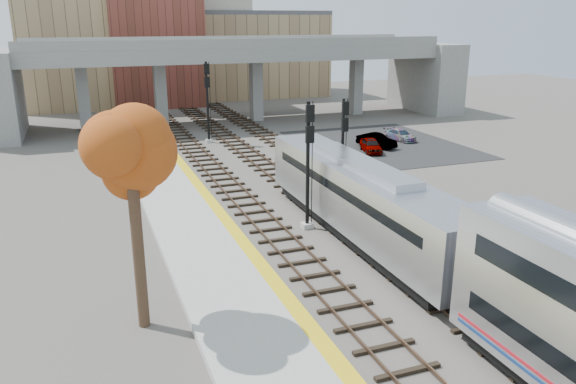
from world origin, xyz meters
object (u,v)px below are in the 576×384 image
object	(u,v)px
signal_mast_far	(208,102)
tree	(131,161)
car_a	(371,145)
locomotive	(360,198)
signal_mast_near	(308,167)
car_c	(400,135)
signal_mast_mid	(343,152)
car_b	(377,141)

from	to	relation	value
signal_mast_far	tree	size ratio (longest dim) A/B	0.86
car_a	signal_mast_far	bearing A→B (deg)	158.98
locomotive	signal_mast_near	distance (m)	3.38
car_c	signal_mast_mid	bearing A→B (deg)	-143.07
car_a	car_c	bearing A→B (deg)	49.39
locomotive	car_b	xyz separation A→B (m)	(11.91, 19.37, -1.59)
locomotive	tree	distance (m)	13.92
signal_mast_far	locomotive	bearing A→B (deg)	-85.57
signal_mast_near	tree	distance (m)	12.91
signal_mast_mid	signal_mast_far	world-z (taller)	signal_mast_far
locomotive	car_c	world-z (taller)	locomotive
signal_mast_near	car_c	size ratio (longest dim) A/B	1.96
signal_mast_far	car_b	xyz separation A→B (m)	(14.01, -7.71, -3.23)
signal_mast_near	tree	xyz separation A→B (m)	(-10.04, -7.54, 2.97)
signal_mast_mid	signal_mast_near	bearing A→B (deg)	-135.44
signal_mast_mid	car_c	xyz separation A→B (m)	(13.65, 15.01, -2.67)
signal_mast_mid	tree	distance (m)	18.58
tree	signal_mast_mid	bearing A→B (deg)	39.32
locomotive	car_b	bearing A→B (deg)	58.41
car_b	tree	bearing A→B (deg)	-157.50
car_c	car_b	bearing A→B (deg)	-163.24
signal_mast_near	car_b	size ratio (longest dim) A/B	1.86
tree	signal_mast_near	bearing A→B (deg)	36.93
signal_mast_near	tree	world-z (taller)	tree
signal_mast_near	car_a	xyz separation A→B (m)	(12.57, 15.54, -2.97)
car_b	signal_mast_far	bearing A→B (deg)	127.97
locomotive	car_a	size ratio (longest dim) A/B	5.18
car_c	signal_mast_far	bearing A→B (deg)	151.24
signal_mast_near	signal_mast_far	bearing A→B (deg)	90.00
signal_mast_near	signal_mast_far	xyz separation A→B (m)	(0.00, 24.81, 0.28)
locomotive	car_a	bearing A→B (deg)	59.58
locomotive	car_b	size ratio (longest dim) A/B	4.88
locomotive	car_b	distance (m)	22.79
signal_mast_far	car_c	distance (m)	18.96
tree	car_a	xyz separation A→B (m)	(22.60, 23.09, -5.94)
tree	car_c	size ratio (longest dim) A/B	2.41
signal_mast_mid	tree	size ratio (longest dim) A/B	0.75
signal_mast_near	signal_mast_mid	bearing A→B (deg)	44.56
signal_mast_far	car_b	world-z (taller)	signal_mast_far
signal_mast_mid	car_b	bearing A→B (deg)	52.80
signal_mast_mid	car_a	world-z (taller)	signal_mast_mid
locomotive	car_a	world-z (taller)	locomotive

